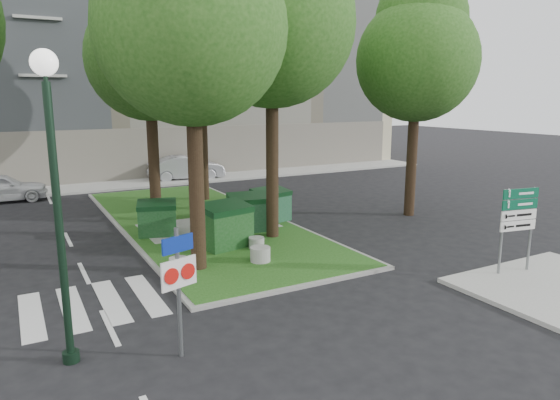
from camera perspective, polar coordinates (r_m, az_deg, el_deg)
ground at (r=13.45m, az=0.60°, el=-10.30°), size 120.00×120.00×0.00m
median_island at (r=20.61m, az=-9.14°, el=-2.46°), size 6.00×16.00×0.12m
median_kerb at (r=20.61m, az=-9.14°, el=-2.48°), size 6.30×16.30×0.10m
building_sidewalk at (r=30.41m, az=-16.75°, el=1.74°), size 42.00×3.00×0.12m
zebra_crossing at (r=13.56m, az=-16.88°, el=-10.61°), size 5.00×3.00×0.01m
apartment_building at (r=37.50m, az=-20.01°, el=15.51°), size 41.00×12.00×16.00m
tree_median_near_left at (r=14.42m, az=-9.94°, el=20.62°), size 5.20×5.20×10.53m
tree_median_near_right at (r=17.73m, az=-0.77°, el=21.25°), size 5.60×5.60×11.46m
tree_median_mid at (r=20.69m, az=-14.66°, el=16.69°), size 4.80×4.80×9.99m
tree_median_far at (r=24.65m, az=-9.03°, el=19.18°), size 5.80×5.80×11.93m
tree_street_right at (r=22.11m, az=15.51°, el=16.31°), size 5.00×5.00×10.06m
dumpster_a at (r=18.59m, az=-13.84°, el=-2.05°), size 1.59×1.32×1.28m
dumpster_b at (r=16.70m, az=-6.25°, el=-2.92°), size 1.83×1.46×1.52m
dumpster_c at (r=18.72m, az=-3.55°, el=-1.45°), size 1.67×1.30×1.41m
dumpster_d at (r=20.09m, az=-1.03°, el=-0.60°), size 1.65×1.33×1.35m
bollard_left at (r=14.78m, az=-11.51°, el=-7.20°), size 0.54×0.54×0.38m
bollard_right at (r=16.59m, az=-2.71°, el=-4.90°), size 0.52×0.52×0.37m
bollard_mid at (r=15.30m, az=-2.28°, el=-6.20°), size 0.62×0.62×0.44m
litter_bin at (r=21.52m, az=-2.91°, el=-0.48°), size 0.45×0.45×0.79m
street_lamp at (r=9.82m, az=-24.39°, el=2.71°), size 0.47×0.47×5.85m
traffic_sign_pole at (r=9.84m, az=-11.58°, el=-8.43°), size 0.76×0.29×2.63m
directional_sign at (r=15.55m, az=25.55°, el=-1.75°), size 1.20×0.27×2.43m
car_white at (r=27.89m, az=-29.35°, el=1.24°), size 4.24×1.82×1.43m
car_silver at (r=31.44m, az=-10.67°, el=3.63°), size 4.73×2.04×1.51m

